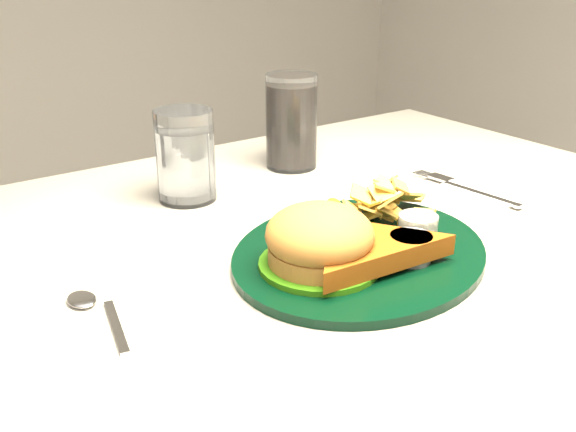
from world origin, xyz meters
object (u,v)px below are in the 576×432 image
dinner_plate (361,227)px  cola_glass (291,122)px  fork_napkin (476,192)px  water_glass (185,156)px

dinner_plate → cola_glass: size_ratio=2.20×
dinner_plate → cola_glass: 0.34m
fork_napkin → dinner_plate: bearing=-173.8°
water_glass → cola_glass: 0.21m
dinner_plate → fork_napkin: dinner_plate is taller
water_glass → fork_napkin: bearing=-33.5°
water_glass → fork_napkin: water_glass is taller
fork_napkin → water_glass: bearing=141.4°
dinner_plate → fork_napkin: bearing=-9.9°
cola_glass → fork_napkin: bearing=-62.1°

